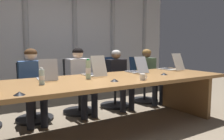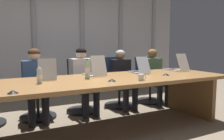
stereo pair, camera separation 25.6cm
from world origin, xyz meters
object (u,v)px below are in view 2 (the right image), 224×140
at_px(person_left_mid, 36,80).
at_px(water_bottle_primary, 87,69).
at_px(laptop_right_mid, 139,70).
at_px(coffee_mug_near, 141,77).
at_px(person_center, 83,76).
at_px(conference_mic_middle, 112,80).
at_px(person_right_mid, 123,75).
at_px(person_right_end, 155,73).
at_px(office_chair_left_mid, 37,97).
at_px(office_chair_right_end, 149,85).
at_px(laptop_center, 95,72).
at_px(conference_mic_left_side, 166,74).
at_px(water_bottle_secondary, 39,76).
at_px(office_chair_center, 82,92).
at_px(laptop_left_mid, 47,75).
at_px(office_chair_right_mid, 118,88).
at_px(conference_mic_right_side, 13,92).
at_px(laptop_right_end, 176,67).

xyz_separation_m(person_left_mid, water_bottle_primary, (0.59, -0.79, 0.21)).
height_order(laptop_right_mid, coffee_mug_near, laptop_right_mid).
xyz_separation_m(person_center, water_bottle_primary, (-0.23, -0.79, 0.21)).
bearing_deg(conference_mic_middle, laptop_right_mid, 34.92).
height_order(coffee_mug_near, conference_mic_middle, coffee_mug_near).
distance_m(person_right_mid, person_right_end, 0.78).
relative_size(water_bottle_primary, coffee_mug_near, 2.31).
xyz_separation_m(office_chair_left_mid, water_bottle_primary, (0.55, -0.94, 0.53)).
bearing_deg(person_center, office_chair_right_end, 90.80).
relative_size(laptop_center, conference_mic_left_side, 4.03).
xyz_separation_m(laptop_right_mid, water_bottle_secondary, (-1.67, -0.30, 0.04)).
bearing_deg(coffee_mug_near, water_bottle_secondary, 163.18).
bearing_deg(coffee_mug_near, person_left_mid, 132.11).
distance_m(person_right_mid, water_bottle_primary, 1.31).
height_order(office_chair_center, office_chair_right_end, same).
bearing_deg(laptop_center, laptop_right_mid, -93.74).
height_order(person_left_mid, person_right_mid, person_left_mid).
bearing_deg(person_right_mid, office_chair_right_end, 101.72).
bearing_deg(person_center, office_chair_center, 167.43).
xyz_separation_m(laptop_left_mid, office_chair_right_end, (2.31, 0.78, -0.45)).
xyz_separation_m(office_chair_right_end, person_right_end, (0.03, -0.17, 0.29)).
xyz_separation_m(laptop_center, water_bottle_secondary, (-0.87, -0.32, 0.03)).
xyz_separation_m(office_chair_left_mid, office_chair_right_end, (2.33, 0.00, 0.01)).
relative_size(person_left_mid, person_right_mid, 1.04).
distance_m(office_chair_center, person_center, 0.35).
bearing_deg(coffee_mug_near, office_chair_right_mid, 73.08).
bearing_deg(person_right_mid, office_chair_left_mid, -96.67).
distance_m(coffee_mug_near, conference_mic_left_side, 0.67).
bearing_deg(water_bottle_secondary, conference_mic_left_side, -4.31).
xyz_separation_m(office_chair_right_mid, person_left_mid, (-1.60, -0.16, 0.31)).
distance_m(laptop_left_mid, person_right_end, 2.43).
bearing_deg(conference_mic_middle, conference_mic_right_side, -170.24).
xyz_separation_m(laptop_right_end, office_chair_center, (-1.57, 0.79, -0.45)).
distance_m(laptop_left_mid, laptop_right_end, 2.34).
height_order(laptop_center, water_bottle_secondary, laptop_center).
height_order(office_chair_center, person_right_end, person_right_end).
distance_m(person_left_mid, conference_mic_right_side, 1.44).
bearing_deg(coffee_mug_near, conference_mic_right_side, -176.63).
height_order(water_bottle_secondary, conference_mic_left_side, water_bottle_secondary).
xyz_separation_m(laptop_right_end, coffee_mug_near, (-1.24, -0.66, -0.02)).
xyz_separation_m(laptop_left_mid, person_center, (0.76, 0.62, -0.14)).
bearing_deg(conference_mic_right_side, office_chair_left_mid, 73.50).
relative_size(laptop_right_mid, office_chair_right_mid, 0.46).
relative_size(laptop_right_mid, coffee_mug_near, 3.71).
relative_size(person_right_end, conference_mic_middle, 10.39).
bearing_deg(conference_mic_middle, water_bottle_primary, 116.56).
relative_size(laptop_center, office_chair_right_end, 0.46).
bearing_deg(person_left_mid, person_center, 92.98).
relative_size(conference_mic_middle, conference_mic_right_side, 1.00).
xyz_separation_m(person_right_end, conference_mic_right_side, (-2.82, -1.37, 0.12)).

